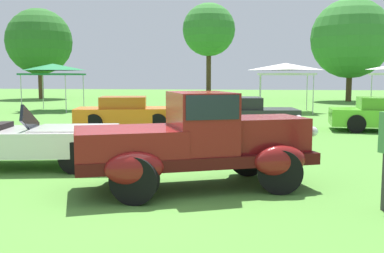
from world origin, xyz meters
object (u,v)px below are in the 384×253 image
object	(u,v)px
feature_pickup_truck	(197,140)
canopy_tent_left_field	(53,69)
neighbor_convertible	(24,141)
show_car_orange	(127,113)
show_car_charcoal	(239,114)
canopy_tent_center_field	(285,68)

from	to	relation	value
feature_pickup_truck	canopy_tent_left_field	bearing A→B (deg)	121.95
neighbor_convertible	show_car_orange	bearing A→B (deg)	88.00
show_car_charcoal	canopy_tent_center_field	size ratio (longest dim) A/B	1.41
feature_pickup_truck	neighbor_convertible	size ratio (longest dim) A/B	0.93
neighbor_convertible	feature_pickup_truck	bearing A→B (deg)	-18.68
show_car_orange	show_car_charcoal	distance (m)	4.22
feature_pickup_truck	show_car_orange	xyz separation A→B (m)	(-3.72, 8.49, -0.26)
show_car_charcoal	canopy_tent_center_field	xyz separation A→B (m)	(2.26, 8.90, 1.82)
show_car_orange	canopy_tent_left_field	size ratio (longest dim) A/B	1.42
canopy_tent_left_field	canopy_tent_center_field	distance (m)	13.22
show_car_charcoal	canopy_tent_left_field	world-z (taller)	canopy_tent_left_field
neighbor_convertible	canopy_tent_left_field	bearing A→B (deg)	112.81
show_car_charcoal	canopy_tent_center_field	distance (m)	9.36
neighbor_convertible	show_car_charcoal	size ratio (longest dim) A/B	1.10
feature_pickup_truck	canopy_tent_left_field	world-z (taller)	canopy_tent_left_field
neighbor_convertible	show_car_orange	xyz separation A→B (m)	(0.25, 7.15, 0.02)
show_car_orange	canopy_tent_left_field	bearing A→B (deg)	129.19
show_car_charcoal	canopy_tent_left_field	xyz separation A→B (m)	(-10.94, 8.15, 1.82)
show_car_charcoal	canopy_tent_left_field	distance (m)	13.77
show_car_orange	canopy_tent_center_field	distance (m)	11.24
show_car_orange	canopy_tent_center_field	xyz separation A→B (m)	(6.47, 9.00, 1.82)
canopy_tent_center_field	canopy_tent_left_field	bearing A→B (deg)	-176.75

